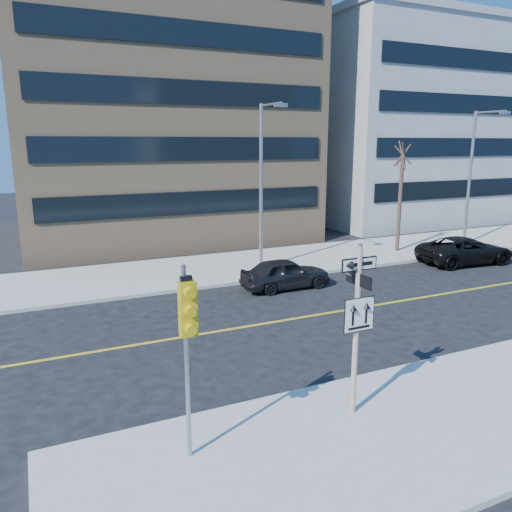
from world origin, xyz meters
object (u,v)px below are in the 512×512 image
parked_car_a (285,273)px  streetlight_b (474,170)px  parked_car_c (465,250)px  street_tree_west (403,157)px  streetlight_a (263,176)px  traffic_signal (188,324)px  sign_pole (357,321)px

parked_car_a → streetlight_b: size_ratio=0.50×
parked_car_c → street_tree_west: 6.19m
street_tree_west → parked_car_a: bearing=-158.7°
streetlight_a → streetlight_b: bearing=0.0°
parked_car_a → street_tree_west: size_ratio=0.63×
parked_car_a → street_tree_west: 11.18m
traffic_signal → street_tree_west: (17.00, 13.96, 2.50)m
traffic_signal → parked_car_a: (7.61, 10.29, -2.34)m
traffic_signal → streetlight_b: size_ratio=0.50×
sign_pole → traffic_signal: 4.05m
streetlight_a → street_tree_west: (9.00, 0.54, 0.77)m
parked_car_a → parked_car_c: bearing=-89.8°
parked_car_a → streetlight_a: 5.15m
street_tree_west → streetlight_a: bearing=-176.5°
traffic_signal → streetlight_a: size_ratio=0.50×
sign_pole → streetlight_b: bearing=36.4°
parked_car_a → streetlight_a: bearing=-7.4°
sign_pole → street_tree_west: bearing=46.7°
streetlight_b → streetlight_a: bearing=180.0°
parked_car_a → street_tree_west: street_tree_west is taller
sign_pole → street_tree_west: street_tree_west is taller
traffic_signal → parked_car_a: bearing=53.5°
streetlight_b → street_tree_west: streetlight_b is taller
parked_car_a → streetlight_b: (14.39, 3.13, 4.07)m
sign_pole → parked_car_c: (14.56, 10.24, -1.72)m
sign_pole → street_tree_west: (13.00, 13.81, 3.09)m
parked_car_c → street_tree_west: size_ratio=0.82×
parked_car_a → parked_car_c: (10.95, 0.10, 0.03)m
parked_car_a → sign_pole: bearing=160.1°
traffic_signal → parked_car_c: traffic_signal is taller
sign_pole → streetlight_a: (4.00, 13.27, 2.32)m
streetlight_a → sign_pole: bearing=-106.8°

